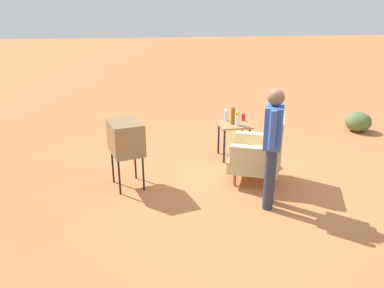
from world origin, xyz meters
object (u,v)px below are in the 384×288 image
(person_standing, at_px, (273,141))
(bottle_short_clear, at_px, (226,115))
(side_table, at_px, (234,129))
(flower_vase, at_px, (238,117))
(tv_on_stand, at_px, (126,138))
(bottle_tall_amber, at_px, (233,116))
(soda_can_red, at_px, (243,117))
(armchair, at_px, (262,151))

(person_standing, bearing_deg, bottle_short_clear, -176.15)
(side_table, relative_size, flower_vase, 2.42)
(flower_vase, bearing_deg, side_table, -168.48)
(bottle_short_clear, bearing_deg, tv_on_stand, -57.92)
(person_standing, bearing_deg, bottle_tall_amber, -177.85)
(soda_can_red, distance_m, bottle_tall_amber, 0.32)
(side_table, relative_size, bottle_short_clear, 3.21)
(bottle_short_clear, height_order, bottle_tall_amber, bottle_tall_amber)
(side_table, distance_m, soda_can_red, 0.31)
(armchair, relative_size, side_table, 1.65)
(armchair, xyz_separation_m, person_standing, (0.76, -0.14, 0.44))
(tv_on_stand, bearing_deg, flower_vase, 112.32)
(armchair, bearing_deg, flower_vase, -170.98)
(person_standing, relative_size, bottle_tall_amber, 5.47)
(side_table, relative_size, person_standing, 0.39)
(person_standing, bearing_deg, armchair, 169.96)
(armchair, distance_m, side_table, 1.05)
(armchair, distance_m, soda_can_red, 1.22)
(armchair, relative_size, person_standing, 0.65)
(soda_can_red, bearing_deg, person_standing, -5.19)
(soda_can_red, relative_size, bottle_tall_amber, 0.41)
(armchair, relative_size, bottle_tall_amber, 3.53)
(tv_on_stand, relative_size, soda_can_red, 8.44)
(soda_can_red, relative_size, bottle_short_clear, 0.61)
(person_standing, distance_m, soda_can_red, 1.99)
(tv_on_stand, height_order, bottle_short_clear, tv_on_stand)
(side_table, xyz_separation_m, tv_on_stand, (0.91, -1.89, 0.24))
(bottle_tall_amber, bearing_deg, person_standing, 2.15)
(armchair, height_order, soda_can_red, armchair)
(soda_can_red, bearing_deg, flower_vase, -33.15)
(bottle_tall_amber, xyz_separation_m, flower_vase, (0.11, 0.06, -0.00))
(flower_vase, bearing_deg, bottle_short_clear, -159.46)
(tv_on_stand, bearing_deg, soda_can_red, 117.07)
(side_table, bearing_deg, soda_can_red, 127.60)
(soda_can_red, height_order, bottle_short_clear, bottle_short_clear)
(soda_can_red, bearing_deg, tv_on_stand, -62.93)
(side_table, height_order, person_standing, person_standing)
(armchair, distance_m, bottle_short_clear, 1.30)
(bottle_short_clear, relative_size, flower_vase, 0.75)
(side_table, bearing_deg, tv_on_stand, -64.28)
(soda_can_red, xyz_separation_m, flower_vase, (0.29, -0.19, 0.09))
(armchair, relative_size, bottle_short_clear, 5.30)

